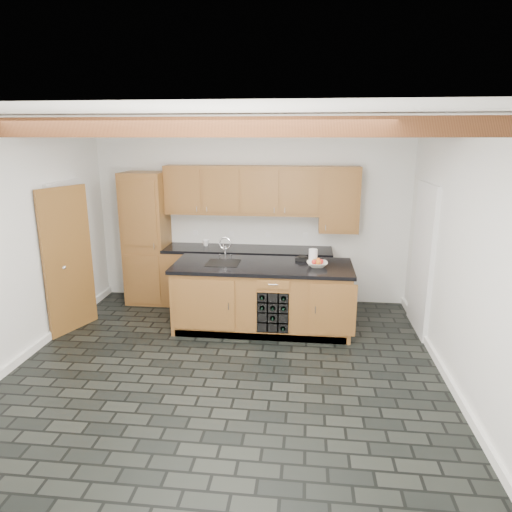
{
  "coord_description": "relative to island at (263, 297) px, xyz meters",
  "views": [
    {
      "loc": [
        0.88,
        -4.7,
        2.63
      ],
      "look_at": [
        0.27,
        0.8,
        1.18
      ],
      "focal_mm": 32.0,
      "sensor_mm": 36.0,
      "label": 1
    }
  ],
  "objects": [
    {
      "name": "ground",
      "position": [
        -0.31,
        -1.28,
        -0.47
      ],
      "size": [
        5.0,
        5.0,
        0.0
      ],
      "primitive_type": "plane",
      "color": "black",
      "rests_on": "ground"
    },
    {
      "name": "room_shell",
      "position": [
        -0.39,
        -0.75,
        1.06
      ],
      "size": [
        5.01,
        5.0,
        5.0
      ],
      "color": "white",
      "rests_on": "ground"
    },
    {
      "name": "back_cabinetry",
      "position": [
        -0.68,
        0.95,
        0.51
      ],
      "size": [
        3.65,
        0.62,
        2.2
      ],
      "color": "brown",
      "rests_on": "ground"
    },
    {
      "name": "island",
      "position": [
        0.0,
        0.0,
        0.0
      ],
      "size": [
        2.48,
        0.96,
        0.93
      ],
      "color": "brown",
      "rests_on": "ground"
    },
    {
      "name": "faucet",
      "position": [
        -0.56,
        0.05,
        0.5
      ],
      "size": [
        0.45,
        0.4,
        0.34
      ],
      "color": "black",
      "rests_on": "island"
    },
    {
      "name": "kitchen_scale",
      "position": [
        0.54,
        0.28,
        0.49
      ],
      "size": [
        0.22,
        0.14,
        0.06
      ],
      "rotation": [
        0.0,
        0.0,
        -0.15
      ],
      "color": "black",
      "rests_on": "island"
    },
    {
      "name": "fruit_bowl",
      "position": [
        0.74,
        -0.02,
        0.5
      ],
      "size": [
        0.3,
        0.3,
        0.07
      ],
      "primitive_type": "imported",
      "rotation": [
        0.0,
        0.0,
        0.06
      ],
      "color": "beige",
      "rests_on": "island"
    },
    {
      "name": "fruit_cluster",
      "position": [
        0.74,
        -0.02,
        0.54
      ],
      "size": [
        0.16,
        0.17,
        0.07
      ],
      "color": "red",
      "rests_on": "fruit_bowl"
    },
    {
      "name": "paper_towel",
      "position": [
        0.68,
        0.05,
        0.58
      ],
      "size": [
        0.12,
        0.12,
        0.22
      ],
      "primitive_type": "cylinder",
      "color": "white",
      "rests_on": "island"
    },
    {
      "name": "mug",
      "position": [
        -1.02,
        1.01,
        0.51
      ],
      "size": [
        0.14,
        0.14,
        0.1
      ],
      "primitive_type": "imported",
      "rotation": [
        0.0,
        0.0,
        -0.34
      ],
      "color": "white",
      "rests_on": "back_cabinetry"
    }
  ]
}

